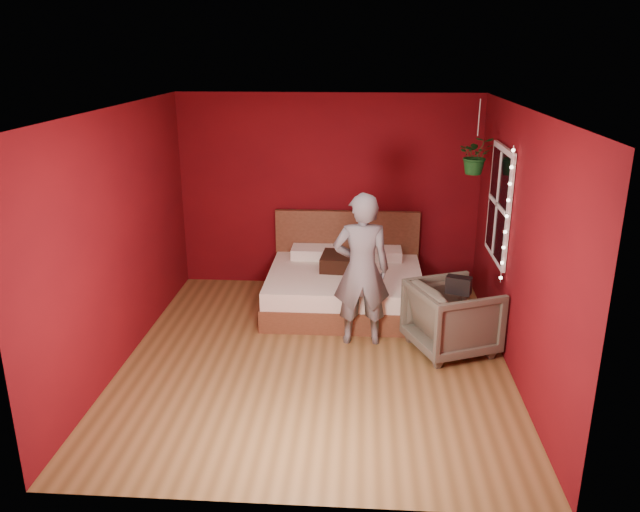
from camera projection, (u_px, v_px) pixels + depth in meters
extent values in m
plane|color=olive|center=(316.00, 358.00, 6.64)|extent=(4.50, 4.50, 0.00)
cube|color=maroon|center=(328.00, 192.00, 8.36)|extent=(4.00, 0.02, 2.60)
cube|color=maroon|center=(290.00, 344.00, 4.09)|extent=(4.00, 0.02, 2.60)
cube|color=maroon|center=(119.00, 238.00, 6.36)|extent=(0.02, 4.50, 2.60)
cube|color=maroon|center=(520.00, 246.00, 6.10)|extent=(0.02, 4.50, 2.60)
cube|color=silver|center=(315.00, 108.00, 5.81)|extent=(4.00, 4.50, 0.02)
cube|color=white|center=(499.00, 204.00, 6.88)|extent=(0.04, 0.97, 1.27)
cube|color=black|center=(498.00, 204.00, 6.89)|extent=(0.02, 0.85, 1.15)
cube|color=white|center=(497.00, 204.00, 6.89)|extent=(0.03, 0.05, 1.15)
cube|color=white|center=(497.00, 204.00, 6.89)|extent=(0.03, 0.85, 0.05)
cylinder|color=silver|center=(507.00, 216.00, 6.39)|extent=(0.01, 0.01, 1.45)
sphere|color=#FFF2CC|center=(501.00, 278.00, 6.61)|extent=(0.04, 0.04, 0.04)
sphere|color=#FFF2CC|center=(502.00, 263.00, 6.55)|extent=(0.04, 0.04, 0.04)
sphere|color=#FFF2CC|center=(504.00, 247.00, 6.50)|extent=(0.04, 0.04, 0.04)
sphere|color=#FFF2CC|center=(505.00, 232.00, 6.44)|extent=(0.04, 0.04, 0.04)
sphere|color=#FFF2CC|center=(507.00, 216.00, 6.39)|extent=(0.04, 0.04, 0.04)
sphere|color=#FFF2CC|center=(508.00, 200.00, 6.34)|extent=(0.04, 0.04, 0.04)
sphere|color=#FFF2CC|center=(510.00, 184.00, 6.28)|extent=(0.04, 0.04, 0.04)
sphere|color=#FFF2CC|center=(512.00, 167.00, 6.23)|extent=(0.04, 0.04, 0.04)
sphere|color=#FFF2CC|center=(513.00, 150.00, 6.18)|extent=(0.04, 0.04, 0.04)
cube|color=brown|center=(345.00, 298.00, 7.88)|extent=(1.94, 1.65, 0.27)
cube|color=white|center=(345.00, 280.00, 7.80)|extent=(1.90, 1.61, 0.21)
cube|color=brown|center=(347.00, 249.00, 8.50)|extent=(1.94, 0.08, 1.07)
cube|color=white|center=(314.00, 252.00, 8.30)|extent=(0.58, 0.37, 0.14)
cube|color=white|center=(379.00, 254.00, 8.24)|extent=(0.58, 0.37, 0.14)
imported|color=slate|center=(361.00, 270.00, 6.75)|extent=(0.65, 0.46, 1.71)
imported|color=#555143|center=(452.00, 318.00, 6.71)|extent=(1.09, 1.08, 0.77)
cube|color=black|center=(459.00, 285.00, 6.32)|extent=(0.28, 0.20, 0.18)
cube|color=#311910|center=(342.00, 262.00, 7.86)|extent=(0.55, 0.55, 0.18)
cylinder|color=silver|center=(479.00, 117.00, 7.01)|extent=(0.01, 0.01, 0.41)
imported|color=#19591E|center=(476.00, 155.00, 7.14)|extent=(0.40, 0.35, 0.44)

